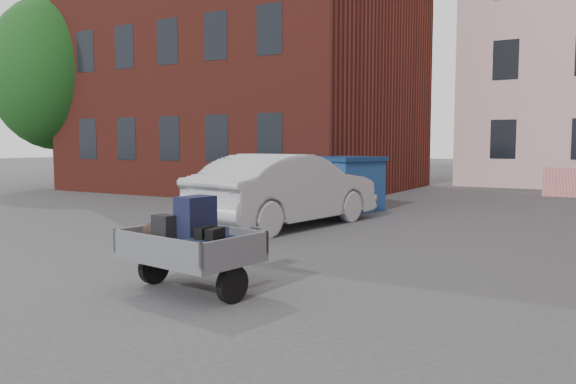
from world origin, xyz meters
The scene contains 7 objects.
ground centered at (0.00, 0.00, 0.00)m, with size 120.00×120.00×0.00m, color #38383A.
building_brick centered at (-9.00, 13.00, 7.00)m, with size 12.00×10.00×14.00m, color #591E16.
far_building centered at (-20.00, 22.00, 4.00)m, with size 6.00×6.00×8.00m, color maroon.
tree centered at (-16.00, 9.00, 5.17)m, with size 5.28×5.28×8.30m.
trailer centered at (-0.47, -1.07, 0.61)m, with size 1.75×1.90×1.20m.
dumpster centered at (-3.25, 7.81, 0.74)m, with size 3.88×2.70×1.48m.
silver_car centered at (-2.27, 4.38, 0.81)m, with size 1.70×4.89×1.61m, color #9FA2A6.
Camera 1 is at (4.02, -6.34, 1.85)m, focal length 35.00 mm.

